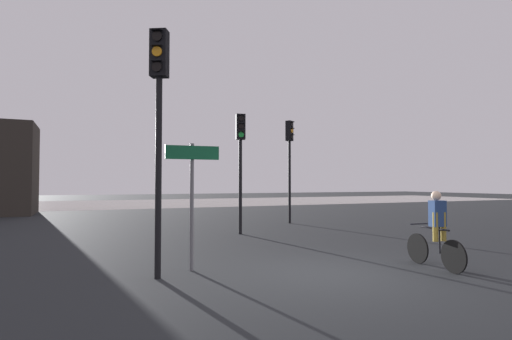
% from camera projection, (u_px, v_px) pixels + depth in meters
% --- Properties ---
extents(ground_plane, '(120.00, 120.00, 0.00)m').
position_uv_depth(ground_plane, '(335.00, 275.00, 7.74)').
color(ground_plane, black).
extents(water_strip, '(80.00, 16.00, 0.01)m').
position_uv_depth(water_strip, '(138.00, 203.00, 35.12)').
color(water_strip, '#9E937F').
rests_on(water_strip, ground).
extents(traffic_light_center, '(0.36, 0.38, 4.23)m').
position_uv_depth(traffic_light_center, '(240.00, 150.00, 14.06)').
color(traffic_light_center, black).
rests_on(traffic_light_center, ground).
extents(traffic_light_near_left, '(0.40, 0.42, 4.70)m').
position_uv_depth(traffic_light_near_left, '(159.00, 106.00, 7.55)').
color(traffic_light_near_left, black).
rests_on(traffic_light_near_left, ground).
extents(traffic_light_far_right, '(0.40, 0.42, 4.58)m').
position_uv_depth(traffic_light_far_right, '(290.00, 152.00, 17.86)').
color(traffic_light_far_right, black).
rests_on(traffic_light_far_right, ground).
extents(direction_sign_post, '(1.10, 0.16, 2.60)m').
position_uv_depth(direction_sign_post, '(192.00, 187.00, 8.17)').
color(direction_sign_post, slate).
rests_on(direction_sign_post, ground).
extents(cyclist, '(0.46, 1.70, 1.62)m').
position_uv_depth(cyclist, '(436.00, 229.00, 8.34)').
color(cyclist, black).
rests_on(cyclist, ground).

